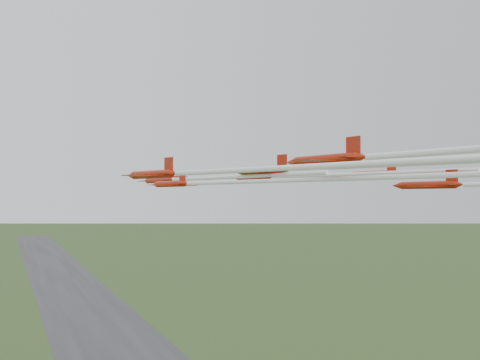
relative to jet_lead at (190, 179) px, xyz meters
name	(u,v)px	position (x,y,z in m)	size (l,w,h in m)	color
runway	(76,295)	(2.66, 187.69, -52.84)	(38.00, 900.00, 0.04)	#333335
jet_lead	(190,179)	(0.00, 0.00, 0.00)	(16.14, 49.53, 2.73)	#A41E08
jet_row2_left	(242,182)	(-1.86, -27.61, -1.27)	(21.00, 60.18, 2.38)	#A41E08
jet_row2_right	(298,176)	(15.76, -12.15, 0.33)	(18.16, 45.14, 2.41)	#A41E08
jet_row3_left	(206,172)	(-10.26, -36.58, -0.48)	(18.90, 44.54, 2.51)	#A41E08
jet_row3_mid	(308,168)	(7.98, -28.33, 0.70)	(18.20, 42.09, 2.79)	#A41E08
jet_row3_right	(479,170)	(34.83, -33.63, 0.76)	(24.27, 65.15, 2.62)	#A41E08
jet_row4_left	(428,152)	(4.95, -54.77, 0.83)	(16.92, 54.83, 2.85)	#A41E08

